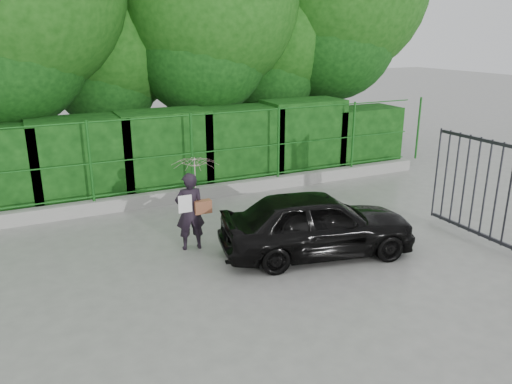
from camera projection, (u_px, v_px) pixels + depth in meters
name	position (u px, v px, depth m)	size (l,w,h in m)	color
ground	(259.00, 284.00, 8.03)	(80.00, 80.00, 0.00)	gray
kerb	(178.00, 196.00, 11.86)	(14.00, 0.25, 0.30)	#9E9E99
fence	(185.00, 152.00, 11.63)	(14.13, 0.06, 1.80)	#155416
hedge	(157.00, 153.00, 12.38)	(14.20, 1.20, 2.28)	black
trees	(176.00, 4.00, 13.75)	(17.10, 6.15, 8.08)	black
gate	(508.00, 189.00, 8.92)	(0.22, 2.33, 2.36)	#26262D
woman	(194.00, 189.00, 9.08)	(0.86, 0.87, 1.73)	black
car	(317.00, 223.00, 8.95)	(1.40, 3.49, 1.19)	black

